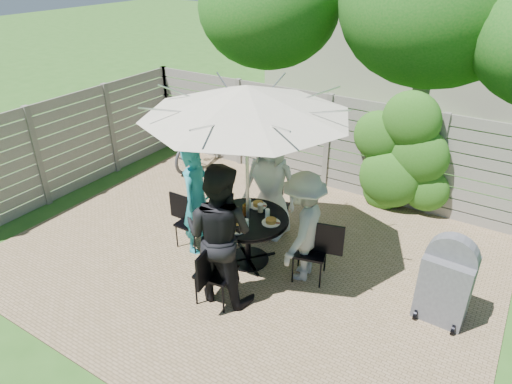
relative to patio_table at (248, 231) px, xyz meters
The scene contains 23 objects.
backyard_envelope 10.35m from the patio_table, 89.86° to the left, with size 60.00×60.00×5.00m.
patio_table is the anchor object (origin of this frame).
umbrella 1.94m from the patio_table, 146.31° to the left, with size 3.08×3.08×2.66m.
chair_back 1.00m from the patio_table, 97.59° to the left, with size 0.48×0.67×0.89m.
person_back 0.91m from the patio_table, 97.59° to the left, with size 0.88×0.57×1.80m, color silver.
chair_left 1.00m from the patio_table, behind, with size 0.61×0.41×0.85m.
person_left 0.89m from the patio_table, behind, with size 0.62×0.41×1.70m, color teal.
chair_front 1.00m from the patio_table, 82.40° to the right, with size 0.52×0.71×0.95m.
person_front 0.94m from the patio_table, 82.41° to the right, with size 0.94×0.73×1.94m, color black.
chair_right 1.00m from the patio_table, ahead, with size 0.71×0.54×0.93m.
person_right 0.88m from the patio_table, ahead, with size 1.05×0.60×1.62m, color #999895.
plate_back 0.44m from the patio_table, 97.59° to the left, with size 0.26×0.26×0.06m.
plate_left 0.44m from the patio_table, behind, with size 0.26×0.26×0.06m.
plate_front 0.44m from the patio_table, 82.41° to the right, with size 0.26×0.26×0.06m.
plate_right 0.44m from the patio_table, ahead, with size 0.26×0.26×0.06m.
glass_back 0.41m from the patio_table, 119.59° to the left, with size 0.07×0.07×0.14m, color silver.
glass_left 0.41m from the patio_table, 150.41° to the right, with size 0.07×0.07×0.14m, color silver.
glass_front 0.41m from the patio_table, 60.41° to the right, with size 0.07×0.07×0.14m, color silver.
glass_right 0.41m from the patio_table, 29.59° to the left, with size 0.07×0.07×0.14m, color silver.
syrup_jug 0.32m from the patio_table, 147.79° to the left, with size 0.09×0.09×0.16m, color #59280C.
coffee_cup 0.38m from the patio_table, 73.15° to the left, with size 0.08×0.08×0.12m, color #C6B293.
bicycle 3.67m from the patio_table, 138.28° to the left, with size 0.64×1.83×0.96m, color #333338.
bbq_grill 2.70m from the patio_table, ahead, with size 0.61×0.48×1.21m.
Camera 1 is at (3.12, -4.48, 4.14)m, focal length 32.00 mm.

